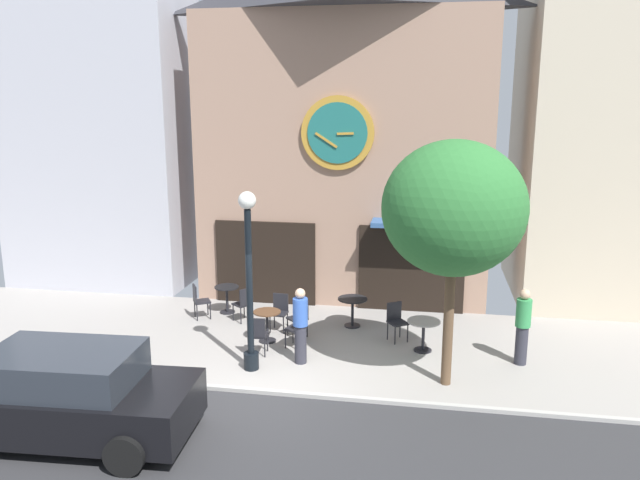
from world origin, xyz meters
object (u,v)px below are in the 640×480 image
at_px(pedestrian_blue, 300,325).
at_px(cafe_chair_by_entrance, 299,326).
at_px(cafe_table_leftmost, 227,295).
at_px(cafe_chair_near_lamp, 280,309).
at_px(pedestrian_green, 523,326).
at_px(cafe_chair_under_awning, 300,315).
at_px(cafe_chair_curbside, 244,302).
at_px(street_tree, 454,209).
at_px(cafe_table_near_curb, 353,306).
at_px(cafe_chair_near_tree, 258,333).
at_px(parked_car_black, 65,395).
at_px(cafe_table_near_door, 267,321).
at_px(cafe_table_center_right, 423,329).
at_px(cafe_chair_facing_wall, 396,318).
at_px(cafe_chair_right_end, 199,299).
at_px(street_lamp, 249,281).

bearing_deg(pedestrian_blue, cafe_chair_by_entrance, 104.47).
relative_size(cafe_table_leftmost, cafe_chair_near_lamp, 0.80).
distance_m(cafe_chair_by_entrance, pedestrian_green, 4.88).
xyz_separation_m(cafe_chair_by_entrance, cafe_chair_under_awning, (-0.12, 0.74, 0.00)).
bearing_deg(pedestrian_green, cafe_chair_curbside, 167.20).
height_order(street_tree, cafe_chair_under_awning, street_tree).
relative_size(cafe_table_near_curb, cafe_chair_near_tree, 0.82).
distance_m(pedestrian_blue, parked_car_black, 4.89).
distance_m(street_tree, cafe_table_leftmost, 7.22).
distance_m(cafe_table_near_door, cafe_chair_curbside, 1.50).
relative_size(cafe_table_center_right, cafe_chair_under_awning, 0.82).
xyz_separation_m(cafe_table_near_door, parked_car_black, (-2.24, -4.71, 0.26)).
xyz_separation_m(cafe_table_center_right, pedestrian_green, (2.07, -0.35, 0.34)).
distance_m(cafe_chair_facing_wall, cafe_chair_near_tree, 3.30).
distance_m(cafe_table_near_door, cafe_chair_under_awning, 0.84).
distance_m(cafe_chair_right_end, cafe_chair_near_lamp, 2.29).
bearing_deg(cafe_chair_by_entrance, cafe_chair_near_tree, -144.05).
relative_size(street_lamp, cafe_table_center_right, 5.11).
xyz_separation_m(street_lamp, cafe_chair_under_awning, (0.63, 2.03, -1.39)).
distance_m(street_lamp, cafe_chair_facing_wall, 3.88).
height_order(cafe_table_near_door, cafe_table_near_curb, cafe_table_near_door).
bearing_deg(cafe_chair_near_tree, cafe_table_near_door, 90.00).
relative_size(cafe_table_center_right, pedestrian_green, 0.44).
bearing_deg(cafe_table_near_curb, cafe_chair_curbside, -177.14).
height_order(cafe_table_center_right, cafe_chair_right_end, cafe_chair_right_end).
bearing_deg(cafe_chair_near_lamp, street_tree, -30.63).
height_order(cafe_chair_facing_wall, cafe_chair_curbside, same).
distance_m(cafe_table_near_door, cafe_chair_right_end, 2.46).
bearing_deg(pedestrian_green, cafe_chair_near_tree, -174.62).
xyz_separation_m(cafe_table_leftmost, cafe_chair_right_end, (-0.57, -0.55, 0.04)).
bearing_deg(cafe_chair_facing_wall, cafe_table_center_right, -41.38).
bearing_deg(street_lamp, cafe_table_leftmost, 115.83).
height_order(street_lamp, cafe_table_center_right, street_lamp).
xyz_separation_m(cafe_chair_by_entrance, pedestrian_blue, (0.21, -0.80, 0.33)).
bearing_deg(cafe_chair_under_awning, cafe_chair_near_lamp, 152.45).
relative_size(street_tree, pedestrian_green, 2.90).
xyz_separation_m(cafe_table_center_right, cafe_chair_right_end, (-5.73, 1.18, 0.01)).
xyz_separation_m(street_tree, parked_car_black, (-6.31, -3.15, -2.78)).
bearing_deg(cafe_table_near_door, cafe_chair_facing_wall, 11.69).
distance_m(street_lamp, pedestrian_blue, 1.51).
xyz_separation_m(cafe_table_center_right, pedestrian_blue, (-2.59, -1.10, 0.34)).
xyz_separation_m(street_lamp, cafe_chair_right_end, (-2.18, 2.77, -1.39)).
relative_size(cafe_chair_near_tree, pedestrian_green, 0.54).
height_order(cafe_table_center_right, cafe_chair_under_awning, cafe_chair_under_awning).
bearing_deg(cafe_chair_near_lamp, cafe_table_near_curb, 17.35).
relative_size(cafe_table_near_curb, cafe_chair_facing_wall, 0.82).
height_order(cafe_table_near_door, pedestrian_green, pedestrian_green).
distance_m(cafe_chair_near_tree, pedestrian_green, 5.71).
xyz_separation_m(cafe_table_leftmost, cafe_chair_facing_wall, (4.52, -1.17, 0.04)).
bearing_deg(cafe_chair_right_end, cafe_chair_curbside, -1.70).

